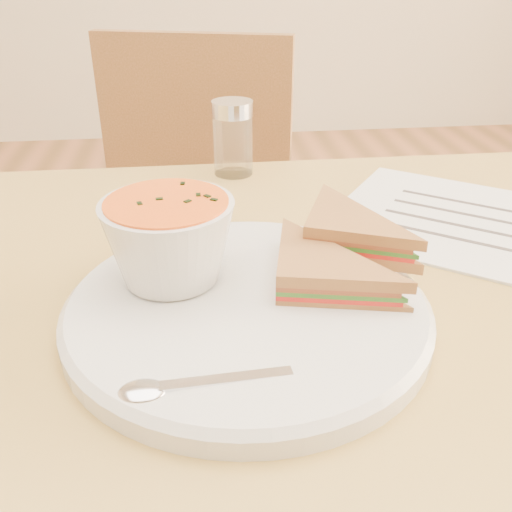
{
  "coord_description": "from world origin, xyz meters",
  "views": [
    {
      "loc": [
        -0.1,
        -0.45,
        1.03
      ],
      "look_at": [
        -0.05,
        -0.03,
        0.8
      ],
      "focal_mm": 40.0,
      "sensor_mm": 36.0,
      "label": 1
    }
  ],
  "objects": [
    {
      "name": "chair_far",
      "position": [
        -0.14,
        0.53,
        0.44
      ],
      "size": [
        0.49,
        0.49,
        0.89
      ],
      "primitive_type": null,
      "rotation": [
        0.0,
        0.0,
        2.86
      ],
      "color": "brown",
      "rests_on": "floor"
    },
    {
      "name": "plate",
      "position": [
        -0.06,
        -0.05,
        0.76
      ],
      "size": [
        0.36,
        0.36,
        0.02
      ],
      "primitive_type": null,
      "rotation": [
        0.0,
        0.0,
        0.17
      ],
      "color": "silver",
      "rests_on": "dining_table"
    },
    {
      "name": "soup_bowl",
      "position": [
        -0.12,
        -0.01,
        0.81
      ],
      "size": [
        0.13,
        0.13,
        0.08
      ],
      "primitive_type": null,
      "rotation": [
        0.0,
        0.0,
        -0.14
      ],
      "color": "silver",
      "rests_on": "plate"
    },
    {
      "name": "sandwich_half_a",
      "position": [
        -0.04,
        -0.06,
        0.78
      ],
      "size": [
        0.13,
        0.13,
        0.03
      ],
      "primitive_type": null,
      "rotation": [
        0.0,
        0.0,
        -0.21
      ],
      "color": "olive",
      "rests_on": "plate"
    },
    {
      "name": "sandwich_half_b",
      "position": [
        -0.01,
        0.0,
        0.8
      ],
      "size": [
        0.14,
        0.14,
        0.03
      ],
      "primitive_type": null,
      "rotation": [
        0.0,
        0.0,
        -0.39
      ],
      "color": "olive",
      "rests_on": "plate"
    },
    {
      "name": "spoon",
      "position": [
        -0.09,
        -0.15,
        0.77
      ],
      "size": [
        0.17,
        0.05,
        0.01
      ],
      "primitive_type": null,
      "rotation": [
        0.0,
        0.0,
        0.09
      ],
      "color": "silver",
      "rests_on": "plate"
    },
    {
      "name": "paper_menu",
      "position": [
        0.23,
        0.1,
        0.75
      ],
      "size": [
        0.41,
        0.39,
        0.0
      ],
      "primitive_type": null,
      "rotation": [
        0.0,
        0.0,
        -0.63
      ],
      "color": "white",
      "rests_on": "dining_table"
    },
    {
      "name": "condiment_shaker",
      "position": [
        -0.04,
        0.31,
        0.8
      ],
      "size": [
        0.06,
        0.06,
        0.1
      ],
      "primitive_type": null,
      "rotation": [
        0.0,
        0.0,
        0.06
      ],
      "color": "silver",
      "rests_on": "dining_table"
    }
  ]
}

